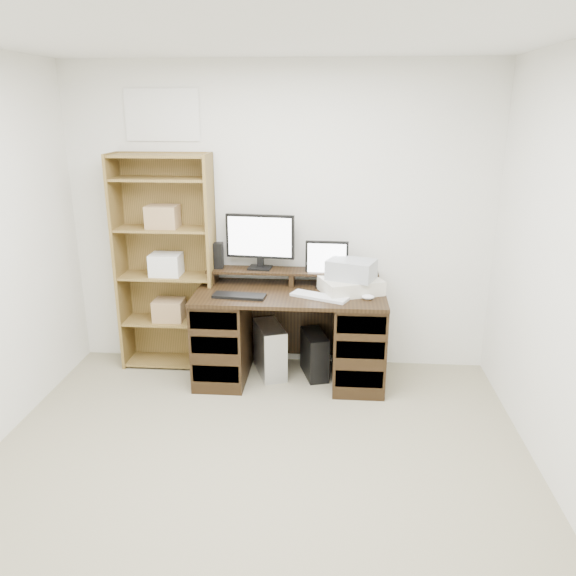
# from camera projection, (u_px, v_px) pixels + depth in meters

# --- Properties ---
(room) EXTENTS (3.54, 4.04, 2.54)m
(room) POSITION_uv_depth(u_px,v_px,m) (241.00, 299.00, 2.73)
(room) COLOR #9C9475
(room) RESTS_ON ground
(desk) EXTENTS (1.50, 0.70, 0.75)m
(desk) POSITION_uv_depth(u_px,v_px,m) (290.00, 334.00, 4.54)
(desk) COLOR black
(desk) RESTS_ON ground
(riser_shelf) EXTENTS (1.40, 0.22, 0.12)m
(riser_shelf) POSITION_uv_depth(u_px,v_px,m) (292.00, 273.00, 4.60)
(riser_shelf) COLOR black
(riser_shelf) RESTS_ON desk
(monitor_wide) EXTENTS (0.57, 0.16, 0.45)m
(monitor_wide) POSITION_uv_depth(u_px,v_px,m) (260.00, 239.00, 4.57)
(monitor_wide) COLOR black
(monitor_wide) RESTS_ON riser_shelf
(monitor_small) EXTENTS (0.34, 0.13, 0.37)m
(monitor_small) POSITION_uv_depth(u_px,v_px,m) (327.00, 262.00, 4.51)
(monitor_small) COLOR black
(monitor_small) RESTS_ON desk
(speaker) EXTENTS (0.09, 0.09, 0.21)m
(speaker) POSITION_uv_depth(u_px,v_px,m) (218.00, 255.00, 4.62)
(speaker) COLOR black
(speaker) RESTS_ON riser_shelf
(keyboard_black) EXTENTS (0.41, 0.17, 0.02)m
(keyboard_black) POSITION_uv_depth(u_px,v_px,m) (239.00, 296.00, 4.30)
(keyboard_black) COLOR black
(keyboard_black) RESTS_ON desk
(keyboard_white) EXTENTS (0.46, 0.30, 0.02)m
(keyboard_white) POSITION_uv_depth(u_px,v_px,m) (319.00, 297.00, 4.28)
(keyboard_white) COLOR silver
(keyboard_white) RESTS_ON desk
(mouse) EXTENTS (0.10, 0.08, 0.04)m
(mouse) POSITION_uv_depth(u_px,v_px,m) (368.00, 297.00, 4.25)
(mouse) COLOR white
(mouse) RESTS_ON desk
(printer) EXTENTS (0.54, 0.48, 0.11)m
(printer) POSITION_uv_depth(u_px,v_px,m) (351.00, 285.00, 4.40)
(printer) COLOR beige
(printer) RESTS_ON desk
(basket) EXTENTS (0.42, 0.36, 0.15)m
(basket) POSITION_uv_depth(u_px,v_px,m) (351.00, 269.00, 4.36)
(basket) COLOR #A4A9AF
(basket) RESTS_ON printer
(tower_silver) EXTENTS (0.33, 0.47, 0.43)m
(tower_silver) POSITION_uv_depth(u_px,v_px,m) (270.00, 349.00, 4.68)
(tower_silver) COLOR #BBBDC2
(tower_silver) RESTS_ON ground
(tower_black) EXTENTS (0.25, 0.40, 0.37)m
(tower_black) POSITION_uv_depth(u_px,v_px,m) (314.00, 354.00, 4.65)
(tower_black) COLOR black
(tower_black) RESTS_ON ground
(bookshelf) EXTENTS (0.80, 0.30, 1.80)m
(bookshelf) POSITION_uv_depth(u_px,v_px,m) (167.00, 262.00, 4.66)
(bookshelf) COLOR olive
(bookshelf) RESTS_ON ground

